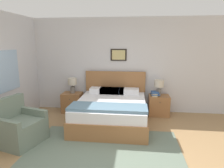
# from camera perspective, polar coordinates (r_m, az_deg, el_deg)

# --- Properties ---
(wall_back) EXTENTS (7.30, 0.09, 2.60)m
(wall_back) POSITION_cam_1_polar(r_m,az_deg,el_deg) (5.61, 2.52, 5.34)
(wall_back) COLOR silver
(wall_back) RESTS_ON ground_plane
(wall_left) EXTENTS (0.08, 5.32, 2.60)m
(wall_left) POSITION_cam_1_polar(r_m,az_deg,el_deg) (5.01, -28.56, 3.14)
(wall_left) COLOR silver
(wall_left) RESTS_ON ground_plane
(area_rug_main) EXTENTS (2.78, 1.80, 0.01)m
(area_rug_main) POSITION_cam_1_polar(r_m,az_deg,el_deg) (3.85, -2.17, -18.24)
(area_rug_main) COLOR slate
(area_rug_main) RESTS_ON ground_plane
(bed) EXTENTS (1.66, 1.93, 1.15)m
(bed) POSITION_cam_1_polar(r_m,az_deg,el_deg) (4.85, -0.18, -7.52)
(bed) COLOR #936038
(bed) RESTS_ON ground_plane
(armchair) EXTENTS (0.92, 0.94, 0.88)m
(armchair) POSITION_cam_1_polar(r_m,az_deg,el_deg) (4.36, -25.11, -11.26)
(armchair) COLOR slate
(armchair) RESTS_ON ground_plane
(nightstand_near_window) EXTENTS (0.53, 0.47, 0.54)m
(nightstand_near_window) POSITION_cam_1_polar(r_m,az_deg,el_deg) (5.78, -11.25, -5.13)
(nightstand_near_window) COLOR #936038
(nightstand_near_window) RESTS_ON ground_plane
(nightstand_by_door) EXTENTS (0.53, 0.47, 0.54)m
(nightstand_by_door) POSITION_cam_1_polar(r_m,az_deg,el_deg) (5.55, 13.21, -5.94)
(nightstand_by_door) COLOR #936038
(nightstand_by_door) RESTS_ON ground_plane
(table_lamp_near_window) EXTENTS (0.25, 0.25, 0.42)m
(table_lamp_near_window) POSITION_cam_1_polar(r_m,az_deg,el_deg) (5.66, -11.25, 0.24)
(table_lamp_near_window) COLOR slate
(table_lamp_near_window) RESTS_ON nightstand_near_window
(table_lamp_by_door) EXTENTS (0.25, 0.25, 0.42)m
(table_lamp_by_door) POSITION_cam_1_polar(r_m,az_deg,el_deg) (5.43, 13.29, -0.34)
(table_lamp_by_door) COLOR slate
(table_lamp_by_door) RESTS_ON nightstand_by_door
(book_thick_bottom) EXTENTS (0.18, 0.28, 0.03)m
(book_thick_bottom) POSITION_cam_1_polar(r_m,az_deg,el_deg) (5.41, 12.14, -3.18)
(book_thick_bottom) COLOR beige
(book_thick_bottom) RESTS_ON nightstand_by_door
(book_hardcover_middle) EXTENTS (0.24, 0.27, 0.02)m
(book_hardcover_middle) POSITION_cam_1_polar(r_m,az_deg,el_deg) (5.41, 12.15, -2.90)
(book_hardcover_middle) COLOR #335693
(book_hardcover_middle) RESTS_ON book_thick_bottom
(book_novel_upper) EXTENTS (0.19, 0.27, 0.03)m
(book_novel_upper) POSITION_cam_1_polar(r_m,az_deg,el_deg) (5.40, 12.16, -2.63)
(book_novel_upper) COLOR beige
(book_novel_upper) RESTS_ON book_hardcover_middle
(book_slim_near_top) EXTENTS (0.20, 0.27, 0.03)m
(book_slim_near_top) POSITION_cam_1_polar(r_m,az_deg,el_deg) (5.39, 12.18, -2.33)
(book_slim_near_top) COLOR #335693
(book_slim_near_top) RESTS_ON book_novel_upper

